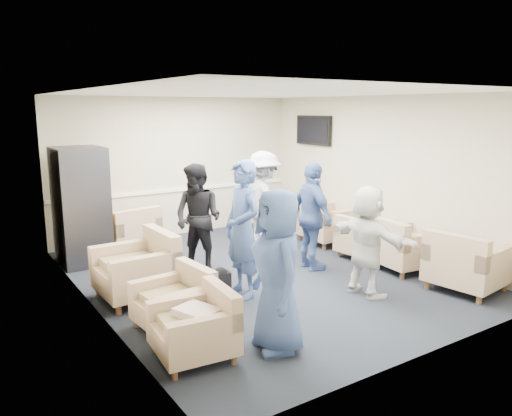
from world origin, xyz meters
TOP-DOWN VIEW (x-y plane):
  - floor at (0.00, 0.00)m, footprint 6.00×6.00m
  - ceiling at (0.00, 0.00)m, footprint 6.00×6.00m
  - back_wall at (0.00, 3.00)m, footprint 5.00×0.02m
  - front_wall at (0.00, -3.00)m, footprint 5.00×0.02m
  - left_wall at (-2.50, 0.00)m, footprint 0.02×6.00m
  - right_wall at (2.50, 0.00)m, footprint 0.02×6.00m
  - chair_rail at (0.00, 2.98)m, footprint 4.98×0.04m
  - tv at (2.44, 1.80)m, footprint 0.10×1.00m
  - armchair_left_near at (-1.97, -1.77)m, footprint 0.82×0.82m
  - armchair_left_mid at (-1.87, -1.03)m, footprint 0.81×0.81m
  - armchair_left_far at (-1.88, 0.11)m, footprint 0.96×0.96m
  - armchair_right_near at (1.94, -2.10)m, footprint 1.02×1.02m
  - armchair_right_midnear at (1.95, -0.98)m, footprint 0.97×0.97m
  - armchair_right_midfar at (1.90, -0.23)m, footprint 0.85×0.85m
  - armchair_right_far at (2.02, 0.87)m, footprint 0.98×0.98m
  - armchair_corner at (-1.32, 2.16)m, footprint 1.05×1.05m
  - vending_machine at (-2.09, 2.11)m, footprint 0.76×0.89m
  - backpack at (-0.99, -0.48)m, footprint 0.27×0.22m
  - pillow at (-1.97, -1.77)m, footprint 0.44×0.50m
  - person_front_left at (-1.19, -2.06)m, footprint 0.72×0.94m
  - person_mid_left at (-0.69, -0.56)m, footprint 0.45×0.67m
  - person_back_left at (-0.71, 0.71)m, footprint 0.94×1.01m
  - person_back_right at (0.78, 1.12)m, footprint 0.68×1.15m
  - person_mid_right at (0.80, -0.19)m, footprint 0.54×1.03m
  - person_front_right at (0.71, -1.45)m, footprint 0.51×1.41m

SIDE VIEW (x-z plane):
  - floor at x=0.00m, z-range 0.00..0.00m
  - backpack at x=-0.99m, z-range 0.01..0.43m
  - armchair_left_mid at x=-1.87m, z-range 0.00..0.60m
  - armchair_left_near at x=-1.97m, z-range 0.00..0.60m
  - armchair_right_midfar at x=1.90m, z-range 0.00..0.62m
  - armchair_right_midnear at x=1.95m, z-range 0.00..0.70m
  - armchair_corner at x=-1.32m, z-range 0.00..0.71m
  - armchair_right_near at x=1.94m, z-range 0.00..0.72m
  - armchair_right_far at x=2.02m, z-range 0.00..0.73m
  - armchair_left_far at x=-1.88m, z-range 0.00..0.75m
  - pillow at x=-1.97m, z-range 0.40..0.52m
  - person_front_right at x=0.71m, z-range 0.00..1.50m
  - person_back_left at x=-0.71m, z-range 0.00..1.66m
  - person_mid_right at x=0.80m, z-range 0.00..1.68m
  - person_front_left at x=-1.19m, z-range 0.00..1.70m
  - person_back_right at x=0.78m, z-range 0.00..1.76m
  - chair_rail at x=0.00m, z-range 0.87..0.93m
  - person_mid_left at x=-0.69m, z-range 0.00..1.83m
  - vending_machine at x=-2.09m, z-range 0.00..1.89m
  - back_wall at x=0.00m, z-range 0.00..2.70m
  - front_wall at x=0.00m, z-range 0.00..2.70m
  - left_wall at x=-2.50m, z-range 0.00..2.70m
  - right_wall at x=2.50m, z-range 0.00..2.70m
  - tv at x=2.44m, z-range 1.76..2.34m
  - ceiling at x=0.00m, z-range 2.70..2.70m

